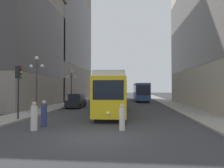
{
  "coord_description": "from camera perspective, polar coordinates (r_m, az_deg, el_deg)",
  "views": [
    {
      "loc": [
        1.76,
        -9.97,
        2.58
      ],
      "look_at": [
        0.01,
        8.17,
        2.96
      ],
      "focal_mm": 30.83,
      "sensor_mm": 36.0,
      "label": 1
    }
  ],
  "objects": [
    {
      "name": "building_left_midblock",
      "position": [
        48.17,
        -17.85,
        13.96
      ],
      "size": [
        15.12,
        23.03,
        29.35
      ],
      "color": "slate",
      "rests_on": "ground"
    },
    {
      "name": "transit_bus",
      "position": [
        39.37,
        8.55,
        -2.11
      ],
      "size": [
        2.78,
        12.27,
        3.45
      ],
      "rotation": [
        0.0,
        0.0,
        0.02
      ],
      "color": "black",
      "rests_on": "ground"
    },
    {
      "name": "ground_plane",
      "position": [
        10.45,
        -4.52,
        -15.49
      ],
      "size": [
        200.0,
        200.0,
        0.0
      ],
      "primitive_type": "plane",
      "color": "#38383A"
    },
    {
      "name": "lamp_post_left_far",
      "position": [
        30.04,
        -11.96,
        0.63
      ],
      "size": [
        1.41,
        0.36,
        5.1
      ],
      "color": "#333338",
      "rests_on": "sidewalk_left"
    },
    {
      "name": "pedestrian_crossing_near",
      "position": [
        11.94,
        3.02,
        -10.04
      ],
      "size": [
        0.36,
        0.36,
        1.6
      ],
      "rotation": [
        0.0,
        0.0,
        3.56
      ],
      "color": "beige",
      "rests_on": "ground"
    },
    {
      "name": "parked_car_left_mid",
      "position": [
        25.82,
        -10.54,
        -5.04
      ],
      "size": [
        1.92,
        4.25,
        1.82
      ],
      "rotation": [
        0.0,
        0.0,
        0.01
      ],
      "color": "black",
      "rests_on": "ground"
    },
    {
      "name": "traffic_light_near_left",
      "position": [
        16.86,
        -25.96,
        1.54
      ],
      "size": [
        0.47,
        0.36,
        4.15
      ],
      "color": "#232328",
      "rests_on": "sidewalk_left"
    },
    {
      "name": "lamp_post_left_near",
      "position": [
        19.9,
        -21.45,
        2.32
      ],
      "size": [
        1.41,
        0.36,
        5.52
      ],
      "color": "#333338",
      "rests_on": "sidewalk_left"
    },
    {
      "name": "sidewalk_left",
      "position": [
        50.99,
        -5.63,
        -4.01
      ],
      "size": [
        2.84,
        120.0,
        0.15
      ],
      "primitive_type": "cube",
      "color": "gray",
      "rests_on": "ground"
    },
    {
      "name": "streetcar",
      "position": [
        21.05,
        0.79,
        -2.51
      ],
      "size": [
        2.93,
        15.15,
        3.89
      ],
      "rotation": [
        0.0,
        0.0,
        0.02
      ],
      "color": "black",
      "rests_on": "ground"
    },
    {
      "name": "pedestrian_crossing_far",
      "position": [
        12.78,
        -22.11,
        -9.04
      ],
      "size": [
        0.39,
        0.39,
        1.76
      ],
      "rotation": [
        0.0,
        0.0,
        3.91
      ],
      "color": "beige",
      "rests_on": "ground"
    },
    {
      "name": "parked_car_left_near",
      "position": [
        42.18,
        -4.21,
        -3.56
      ],
      "size": [
        1.9,
        4.26,
        1.82
      ],
      "rotation": [
        0.0,
        0.0,
        -0.0
      ],
      "color": "black",
      "rests_on": "ground"
    },
    {
      "name": "pedestrian_on_sidewalk",
      "position": [
        13.82,
        -19.51,
        -8.46
      ],
      "size": [
        0.39,
        0.39,
        1.75
      ],
      "rotation": [
        0.0,
        0.0,
        0.46
      ],
      "color": "navy",
      "rests_on": "ground"
    },
    {
      "name": "sidewalk_right",
      "position": [
        50.43,
        12.74,
        -4.02
      ],
      "size": [
        2.84,
        120.0,
        0.15
      ],
      "primitive_type": "cube",
      "color": "gray",
      "rests_on": "ground"
    }
  ]
}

